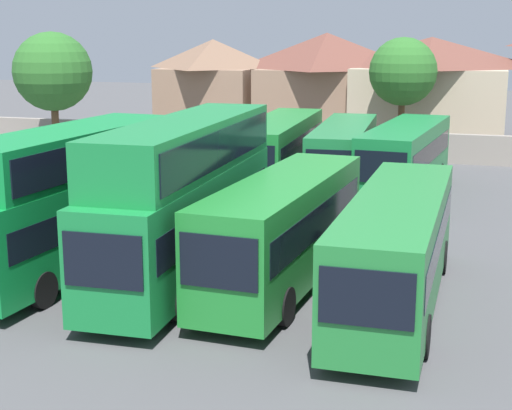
# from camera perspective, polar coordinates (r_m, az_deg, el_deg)

# --- Properties ---
(ground) EXTENTS (140.00, 140.00, 0.00)m
(ground) POSITION_cam_1_polar(r_m,az_deg,el_deg) (42.03, 6.00, 1.69)
(ground) COLOR #4C4C4F
(depot_boundary_wall) EXTENTS (56.00, 0.50, 1.80)m
(depot_boundary_wall) POSITION_cam_1_polar(r_m,az_deg,el_deg) (49.56, 7.80, 4.37)
(depot_boundary_wall) COLOR gray
(depot_boundary_wall) RESTS_ON ground
(bus_1) EXTENTS (3.29, 10.61, 4.80)m
(bus_1) POSITION_cam_1_polar(r_m,az_deg,el_deg) (26.44, -13.45, 0.87)
(bus_1) COLOR #108639
(bus_1) RESTS_ON ground
(bus_2) EXTENTS (2.87, 12.02, 5.17)m
(bus_2) POSITION_cam_1_polar(r_m,az_deg,el_deg) (25.18, -5.14, 1.05)
(bus_2) COLOR #187F39
(bus_2) RESTS_ON ground
(bus_3) EXTENTS (2.98, 10.62, 3.44)m
(bus_3) POSITION_cam_1_polar(r_m,az_deg,el_deg) (24.43, 2.04, -1.53)
(bus_3) COLOR #208530
(bus_3) RESTS_ON ground
(bus_4) EXTENTS (2.60, 11.69, 3.29)m
(bus_4) POSITION_cam_1_polar(r_m,az_deg,el_deg) (23.09, 10.25, -2.77)
(bus_4) COLOR #237D35
(bus_4) RESTS_ON ground
(bus_5) EXTENTS (3.20, 12.05, 3.46)m
(bus_5) POSITION_cam_1_polar(r_m,az_deg,el_deg) (40.50, 1.66, 4.18)
(bus_5) COLOR #1E8132
(bus_5) RESTS_ON ground
(bus_6) EXTENTS (3.23, 11.14, 3.31)m
(bus_6) POSITION_cam_1_polar(r_m,az_deg,el_deg) (39.75, 6.42, 3.82)
(bus_6) COLOR #1E7A3D
(bus_6) RESTS_ON ground
(bus_7) EXTENTS (3.46, 11.09, 3.42)m
(bus_7) POSITION_cam_1_polar(r_m,az_deg,el_deg) (38.87, 10.86, 3.57)
(bus_7) COLOR #187C3B
(bus_7) RESTS_ON ground
(house_terrace_left) EXTENTS (7.42, 7.58, 7.25)m
(house_terrace_left) POSITION_cam_1_polar(r_m,az_deg,el_deg) (60.79, -3.12, 8.64)
(house_terrace_left) COLOR #9E7A60
(house_terrace_left) RESTS_ON ground
(house_terrace_centre) EXTENTS (9.82, 7.70, 7.75)m
(house_terrace_centre) POSITION_cam_1_polar(r_m,az_deg,el_deg) (58.62, 5.14, 8.71)
(house_terrace_centre) COLOR #9E7A60
(house_terrace_centre) RESTS_ON ground
(house_terrace_right) EXTENTS (10.89, 8.34, 7.47)m
(house_terrace_right) POSITION_cam_1_polar(r_m,az_deg,el_deg) (57.17, 12.57, 8.22)
(house_terrace_right) COLOR #C6B293
(house_terrace_right) RESTS_ON ground
(tree_left_of_lot) EXTENTS (4.34, 4.34, 7.52)m
(tree_left_of_lot) POSITION_cam_1_polar(r_m,az_deg,el_deg) (51.32, 10.67, 9.52)
(tree_left_of_lot) COLOR brown
(tree_left_of_lot) RESTS_ON ground
(tree_behind_wall) EXTENTS (5.14, 5.14, 7.86)m
(tree_behind_wall) POSITION_cam_1_polar(r_m,az_deg,el_deg) (53.32, -14.62, 9.38)
(tree_behind_wall) COLOR brown
(tree_behind_wall) RESTS_ON ground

